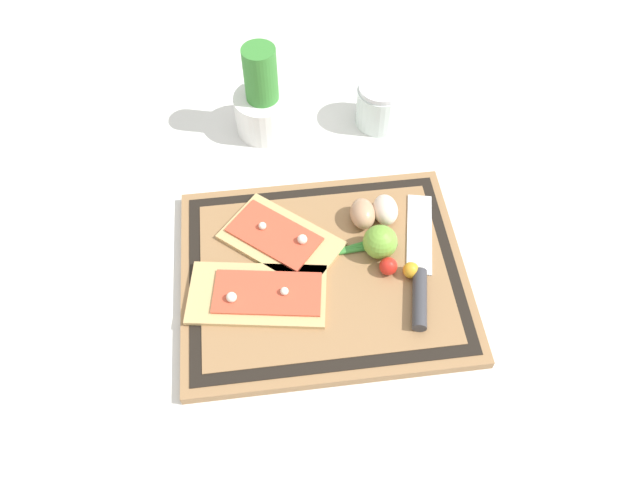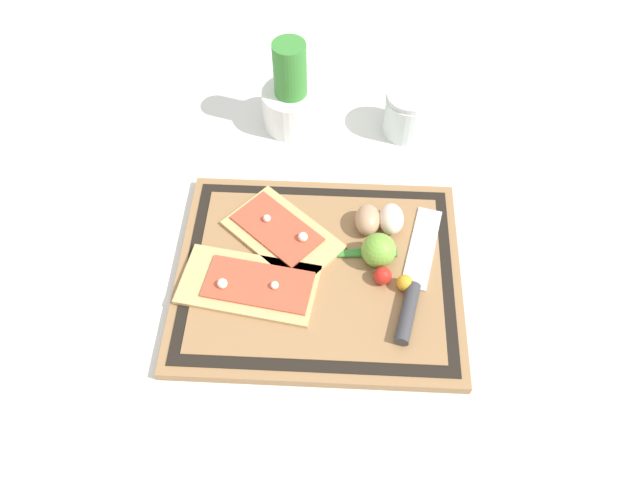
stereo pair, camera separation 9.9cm
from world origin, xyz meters
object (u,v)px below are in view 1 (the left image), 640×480
(cherry_tomato_yellow, at_px, (411,270))
(herb_pot, at_px, (263,102))
(pizza_slice_near, at_px, (259,294))
(sauce_jar, at_px, (380,107))
(lime, at_px, (380,242))
(egg_brown, at_px, (363,214))
(egg_pink, at_px, (385,210))
(cherry_tomato_red, at_px, (388,266))
(knife, at_px, (420,279))
(pizza_slice_far, at_px, (280,239))

(cherry_tomato_yellow, height_order, herb_pot, herb_pot)
(pizza_slice_near, bearing_deg, sauce_jar, 55.96)
(sauce_jar, bearing_deg, lime, -100.32)
(egg_brown, height_order, cherry_tomato_yellow, egg_brown)
(egg_pink, height_order, cherry_tomato_red, egg_pink)
(knife, relative_size, cherry_tomato_red, 9.12)
(egg_pink, xyz_separation_m, herb_pot, (-0.18, 0.26, 0.02))
(egg_brown, xyz_separation_m, cherry_tomato_red, (0.02, -0.10, -0.01))
(lime, xyz_separation_m, herb_pot, (-0.16, 0.33, 0.02))
(cherry_tomato_red, bearing_deg, sauce_jar, 81.88)
(pizza_slice_far, distance_m, sauce_jar, 0.35)
(pizza_slice_near, relative_size, herb_pot, 1.24)
(egg_brown, bearing_deg, cherry_tomato_red, -76.97)
(herb_pot, xyz_separation_m, sauce_jar, (0.22, -0.01, -0.03))
(cherry_tomato_red, bearing_deg, cherry_tomato_yellow, -17.35)
(egg_brown, xyz_separation_m, sauce_jar, (0.07, 0.25, -0.00))
(pizza_slice_near, bearing_deg, egg_pink, 30.16)
(egg_pink, distance_m, sauce_jar, 0.25)
(cherry_tomato_red, xyz_separation_m, sauce_jar, (0.05, 0.35, 0.00))
(knife, xyz_separation_m, egg_pink, (-0.03, 0.13, 0.01))
(herb_pot, height_order, sauce_jar, herb_pot)
(egg_pink, bearing_deg, herb_pot, 125.18)
(pizza_slice_near, height_order, egg_pink, egg_pink)
(pizza_slice_near, xyz_separation_m, sauce_jar, (0.25, 0.37, 0.01))
(pizza_slice_far, bearing_deg, herb_pot, 90.88)
(knife, xyz_separation_m, herb_pot, (-0.21, 0.39, 0.04))
(egg_pink, height_order, sauce_jar, sauce_jar)
(lime, relative_size, cherry_tomato_yellow, 2.13)
(pizza_slice_far, xyz_separation_m, egg_brown, (0.14, 0.02, 0.02))
(egg_pink, relative_size, cherry_tomato_yellow, 2.21)
(pizza_slice_near, height_order, knife, pizza_slice_near)
(egg_pink, height_order, cherry_tomato_yellow, egg_pink)
(egg_brown, xyz_separation_m, herb_pot, (-0.14, 0.26, 0.02))
(cherry_tomato_yellow, bearing_deg, lime, 129.82)
(pizza_slice_near, distance_m, knife, 0.25)
(egg_brown, height_order, egg_pink, same)
(pizza_slice_near, xyz_separation_m, cherry_tomato_red, (0.20, 0.02, 0.01))
(egg_pink, bearing_deg, egg_brown, -174.79)
(pizza_slice_near, height_order, sauce_jar, sauce_jar)
(lime, relative_size, herb_pot, 0.30)
(pizza_slice_far, relative_size, herb_pot, 1.17)
(egg_pink, relative_size, herb_pot, 0.31)
(lime, bearing_deg, knife, -51.13)
(pizza_slice_near, xyz_separation_m, cherry_tomato_yellow, (0.24, 0.01, 0.01))
(knife, relative_size, egg_pink, 4.59)
(egg_brown, distance_m, lime, 0.07)
(pizza_slice_far, height_order, herb_pot, herb_pot)
(egg_pink, bearing_deg, pizza_slice_near, -149.84)
(pizza_slice_far, bearing_deg, egg_pink, 8.48)
(pizza_slice_far, relative_size, sauce_jar, 2.36)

